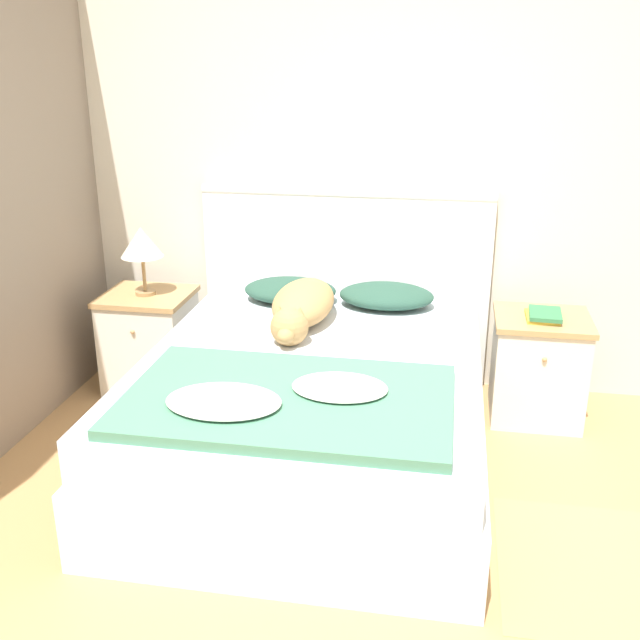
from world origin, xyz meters
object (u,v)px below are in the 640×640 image
Objects in this scene: nightstand_right at (538,367)px; book_stack at (544,315)px; bed at (313,411)px; pillow_right at (386,296)px; table_lamp at (141,244)px; nightstand_left at (150,340)px; dog at (302,306)px; pillow_left at (290,290)px.

book_stack is at bearing -93.33° from nightstand_right.
book_stack is (1.06, 0.63, 0.31)m from bed.
table_lamp is (-1.32, -0.07, 0.24)m from pillow_right.
book_stack reaches higher than bed.
nightstand_left is 1.03m from dog.
bed is 1.38m from table_lamp.
bed is 1.25m from nightstand_right.
dog is (-1.19, -0.27, 0.35)m from nightstand_right.
nightstand_left is 2.14m from book_stack.
nightstand_left is at bearing -175.40° from pillow_left.
bed is 3.81× the size of pillow_right.
pillow_right is 0.60× the size of dog.
table_lamp is (-2.12, 0.02, 0.27)m from book_stack.
dog is at bearing -168.74° from book_stack.
nightstand_left is (-1.06, 0.67, 0.01)m from bed.
table_lamp reaches higher than dog.
book_stack is 0.59× the size of table_lamp.
pillow_right is 1.35m from table_lamp.
bed is 0.84m from pillow_right.
pillow_right reaches higher than bed.
bed is at bearing -109.64° from pillow_right.
pillow_left is (-0.26, 0.73, 0.34)m from bed.
nightstand_right is at bearing 12.67° from dog.
bed is 5.08× the size of table_lamp.
dog reaches higher than bed.
book_stack reaches higher than nightstand_right.
table_lamp is at bearing -176.95° from pillow_right.
pillow_left is 2.25× the size of book_stack.
book_stack is at bearing 30.91° from bed.
dog reaches higher than nightstand_left.
nightstand_left is at bearing -177.21° from pillow_right.
pillow_right is 2.25× the size of book_stack.
nightstand_left reaches higher than bed.
bed is at bearing -147.91° from nightstand_right.
table_lamp is at bearing 164.35° from dog.
bed is at bearing -31.85° from table_lamp.
pillow_left is 1.32m from book_stack.
pillow_right is 1.33× the size of table_lamp.
nightstand_right is at bearing 0.17° from table_lamp.
bed is 0.56m from dog.
pillow_left is 1.00× the size of pillow_right.
nightstand_right is (2.12, 0.00, 0.00)m from nightstand_left.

